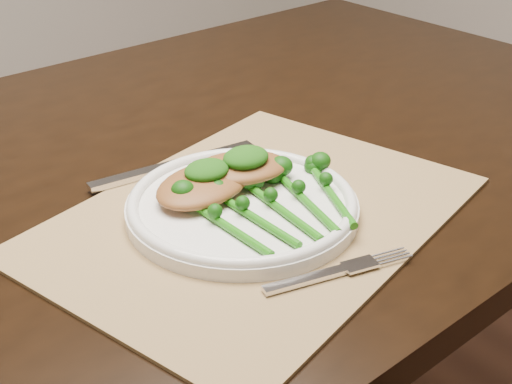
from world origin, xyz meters
TOP-DOWN VIEW (x-y plane):
  - dining_table at (-0.12, -0.05)m, footprint 1.63×0.96m
  - placemat at (-0.11, -0.24)m, footprint 0.56×0.47m
  - dinner_plate at (-0.13, -0.23)m, footprint 0.27×0.27m
  - knife at (-0.15, -0.08)m, footprint 0.23×0.04m
  - fork at (-0.11, -0.39)m, footprint 0.17×0.06m
  - chicken_fillet_left at (-0.15, -0.19)m, footprint 0.14×0.12m
  - chicken_fillet_right at (-0.10, -0.19)m, footprint 0.14×0.12m
  - pesto_dollop_left at (-0.14, -0.18)m, footprint 0.05×0.05m
  - pesto_dollop_right at (-0.09, -0.19)m, footprint 0.06×0.05m
  - broccolini_bundle at (-0.11, -0.28)m, footprint 0.18×0.20m

SIDE VIEW (x-z plane):
  - dining_table at x=-0.12m, z-range 0.00..0.75m
  - placemat at x=-0.11m, z-range 0.75..0.75m
  - fork at x=-0.11m, z-range 0.76..0.76m
  - knife at x=-0.15m, z-range 0.76..0.76m
  - dinner_plate at x=-0.13m, z-range 0.75..0.78m
  - broccolini_bundle at x=-0.11m, z-range 0.76..0.79m
  - chicken_fillet_left at x=-0.15m, z-range 0.77..0.80m
  - chicken_fillet_right at x=-0.10m, z-range 0.78..0.80m
  - pesto_dollop_left at x=-0.14m, z-range 0.79..0.81m
  - pesto_dollop_right at x=-0.09m, z-range 0.79..0.81m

